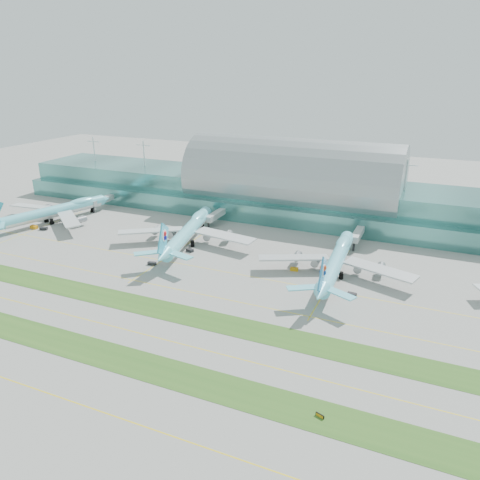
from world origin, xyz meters
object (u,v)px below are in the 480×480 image
at_px(airliner_c, 337,260).
at_px(taxiway_sign_east, 320,416).
at_px(airliner_b, 189,230).
at_px(terminal, 292,190).
at_px(airliner_a, 55,210).

distance_m(airliner_c, taxiway_sign_east, 86.45).
bearing_deg(airliner_b, airliner_c, -17.98).
xyz_separation_m(airliner_c, taxiway_sign_east, (15.43, -84.87, -5.69)).
height_order(airliner_b, airliner_c, airliner_b).
height_order(terminal, airliner_a, terminal).
bearing_deg(airliner_b, terminal, 52.42).
relative_size(airliner_c, taxiway_sign_east, 31.12).
height_order(terminal, taxiway_sign_east, terminal).
bearing_deg(taxiway_sign_east, terminal, 129.53).
distance_m(airliner_a, taxiway_sign_east, 194.91).
xyz_separation_m(terminal, airliner_b, (-30.67, -65.01, -7.70)).
xyz_separation_m(terminal, taxiway_sign_east, (57.58, -157.10, -13.72)).
distance_m(airliner_a, airliner_c, 156.41).
height_order(terminal, airliner_c, terminal).
bearing_deg(airliner_c, terminal, 117.07).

